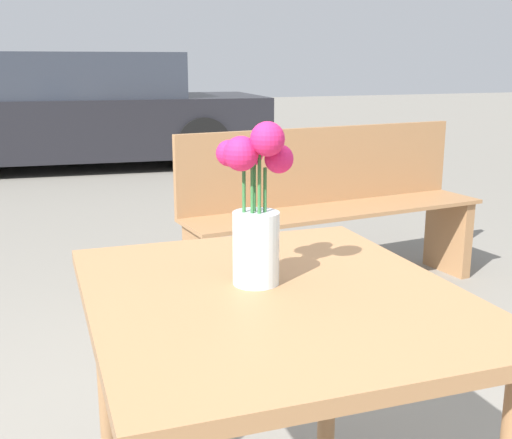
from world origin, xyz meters
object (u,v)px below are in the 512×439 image
flower_vase (255,217)px  bench_near (330,203)px  parked_car (78,113)px  table_front (273,346)px

flower_vase → bench_near: 2.12m
bench_near → parked_car: (-0.74, 4.83, 0.15)m
table_front → parked_car: (0.35, 6.64, -0.01)m
table_front → parked_car: 6.64m
flower_vase → parked_car: size_ratio=0.08×
flower_vase → parked_car: parked_car is taller
flower_vase → bench_near: size_ratio=0.20×
bench_near → table_front: bearing=-121.1°
bench_near → parked_car: size_ratio=0.38×
bench_near → parked_car: 4.89m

